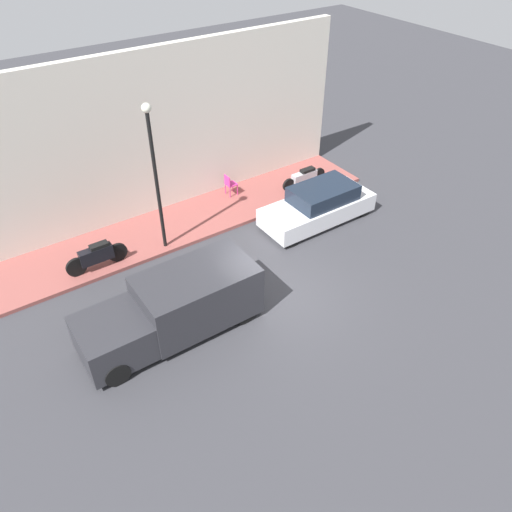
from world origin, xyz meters
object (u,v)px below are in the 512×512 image
(scooter_silver, at_px, (304,177))
(cafe_chair, at_px, (230,184))
(streetlamp, at_px, (154,165))
(parked_car, at_px, (319,205))
(motorcycle_black, at_px, (97,256))
(delivery_van, at_px, (173,308))

(scooter_silver, relative_size, cafe_chair, 2.45)
(streetlamp, bearing_deg, scooter_silver, -85.24)
(scooter_silver, bearing_deg, cafe_chair, 69.90)
(parked_car, distance_m, scooter_silver, 2.43)
(motorcycle_black, height_order, cafe_chair, motorcycle_black)
(delivery_van, bearing_deg, scooter_silver, -62.34)
(parked_car, bearing_deg, motorcycle_black, 77.41)
(scooter_silver, xyz_separation_m, cafe_chair, (1.07, 2.93, 0.11))
(motorcycle_black, height_order, scooter_silver, motorcycle_black)
(scooter_silver, bearing_deg, parked_car, 153.59)
(motorcycle_black, relative_size, streetlamp, 0.40)
(motorcycle_black, distance_m, streetlamp, 3.50)
(motorcycle_black, xyz_separation_m, streetlamp, (-0.13, -2.32, 2.62))
(delivery_van, relative_size, motorcycle_black, 2.49)
(delivery_van, height_order, cafe_chair, delivery_van)
(motorcycle_black, bearing_deg, streetlamp, -93.12)
(scooter_silver, bearing_deg, motorcycle_black, 92.71)
(cafe_chair, bearing_deg, motorcycle_black, 104.01)
(parked_car, xyz_separation_m, motorcycle_black, (1.75, 7.83, -0.04))
(parked_car, distance_m, streetlamp, 6.30)
(delivery_van, xyz_separation_m, cafe_chair, (5.31, -5.16, -0.26))
(parked_car, distance_m, cafe_chair, 3.73)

